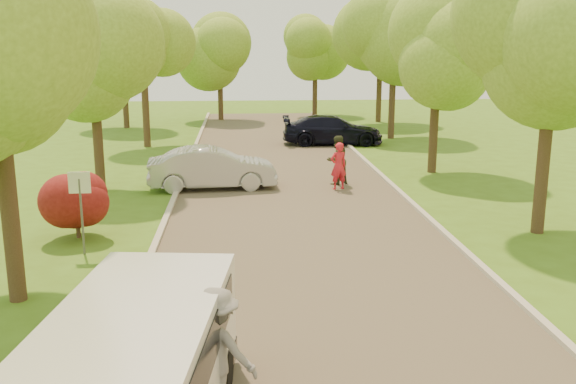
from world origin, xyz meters
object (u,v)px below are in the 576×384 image
object	(u,v)px
minivan	(132,384)
person_olive	(337,160)
skateboarder	(216,351)
person_striped	(338,166)
dark_sedan	(332,130)
silver_sedan	(212,168)
street_sign	(80,196)

from	to	relation	value
minivan	person_olive	xyz separation A→B (m)	(5.19, 16.45, -0.09)
skateboarder	person_striped	bearing A→B (deg)	-80.60
dark_sedan	person_striped	size ratio (longest dim) A/B	3.03
person_olive	person_striped	bearing A→B (deg)	54.01
dark_sedan	skateboarder	bearing A→B (deg)	170.58
minivan	silver_sedan	size ratio (longest dim) A/B	1.16
street_sign	person_striped	xyz separation A→B (m)	(7.72, 7.00, -0.68)
silver_sedan	person_striped	bearing A→B (deg)	-100.73
silver_sedan	street_sign	bearing A→B (deg)	153.50
person_olive	silver_sedan	bearing A→B (deg)	-26.10
silver_sedan	person_olive	bearing A→B (deg)	-90.01
minivan	person_olive	size ratio (longest dim) A/B	2.89
person_striped	person_olive	bearing A→B (deg)	-113.17
silver_sedan	person_striped	distance (m)	4.71
person_striped	dark_sedan	bearing A→B (deg)	-114.95
minivan	person_olive	world-z (taller)	minivan
skateboarder	person_olive	xyz separation A→B (m)	(4.13, 15.64, -0.11)
person_striped	person_olive	size ratio (longest dim) A/B	0.93
minivan	person_striped	distance (m)	16.38
minivan	person_olive	distance (m)	17.25
dark_sedan	person_olive	xyz separation A→B (m)	(-1.30, -10.10, 0.17)
silver_sedan	skateboarder	distance (m)	15.28
dark_sedan	person_olive	distance (m)	10.18
street_sign	skateboarder	distance (m)	8.60
street_sign	dark_sedan	bearing A→B (deg)	63.16
person_striped	skateboarder	bearing A→B (deg)	56.89
minivan	silver_sedan	world-z (taller)	minivan
street_sign	dark_sedan	xyz separation A→B (m)	(9.10, 17.98, -0.78)
skateboarder	person_striped	xyz separation A→B (m)	(4.05, 14.76, -0.17)
silver_sedan	minivan	bearing A→B (deg)	173.97
skateboarder	silver_sedan	bearing A→B (deg)	-62.89
minivan	dark_sedan	distance (m)	27.33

